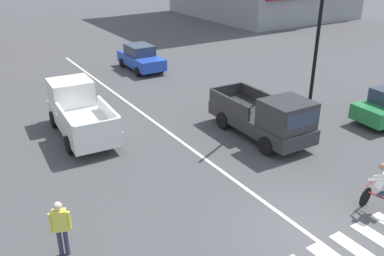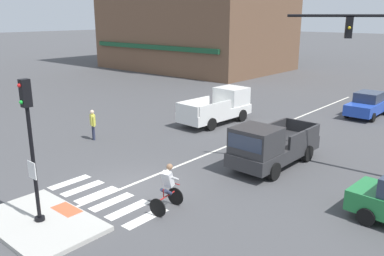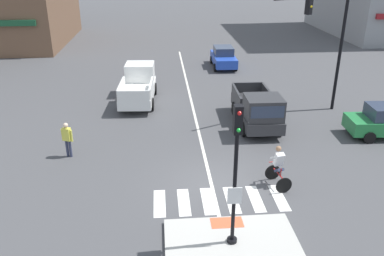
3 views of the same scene
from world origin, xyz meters
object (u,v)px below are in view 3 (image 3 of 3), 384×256
object	(u,v)px
car_blue_eastbound_distant	(223,57)
traffic_light_mast	(330,35)
pickup_truck_charcoal_eastbound_mid	(258,110)
pedestrian_at_curb_left	(67,137)
signal_pole	(236,165)
pickup_truck_white_westbound_far	(139,85)
cyclist	(279,166)

from	to	relation	value
car_blue_eastbound_distant	traffic_light_mast	bearing A→B (deg)	-68.97
traffic_light_mast	pickup_truck_charcoal_eastbound_mid	xyz separation A→B (m)	(-4.23, -1.90, -3.50)
traffic_light_mast	pedestrian_at_curb_left	xyz separation A→B (m)	(-13.60, -4.56, -3.49)
signal_pole	pedestrian_at_curb_left	bearing A→B (deg)	133.59
traffic_light_mast	car_blue_eastbound_distant	size ratio (longest dim) A/B	1.66
signal_pole	traffic_light_mast	distance (m)	13.46
car_blue_eastbound_distant	pickup_truck_charcoal_eastbound_mid	bearing A→B (deg)	-90.60
signal_pole	pickup_truck_white_westbound_far	xyz separation A→B (m)	(-3.45, 14.26, -1.95)
pedestrian_at_curb_left	pickup_truck_white_westbound_far	bearing A→B (deg)	68.99
traffic_light_mast	signal_pole	bearing A→B (deg)	-122.77
cyclist	pickup_truck_charcoal_eastbound_mid	bearing A→B (deg)	84.55
pickup_truck_white_westbound_far	signal_pole	bearing A→B (deg)	-76.39
cyclist	pedestrian_at_curb_left	bearing A→B (deg)	159.90
signal_pole	car_blue_eastbound_distant	bearing A→B (deg)	81.86
signal_pole	traffic_light_mast	xyz separation A→B (m)	(7.24, 11.24, 1.54)
pickup_truck_charcoal_eastbound_mid	pedestrian_at_curb_left	bearing A→B (deg)	-164.15
cyclist	pedestrian_at_curb_left	xyz separation A→B (m)	(-8.81, 3.22, 0.11)
pickup_truck_white_westbound_far	pedestrian_at_curb_left	distance (m)	8.12
traffic_light_mast	car_blue_eastbound_distant	bearing A→B (deg)	111.03
traffic_light_mast	pickup_truck_white_westbound_far	world-z (taller)	traffic_light_mast
car_blue_eastbound_distant	cyclist	bearing A→B (deg)	-92.15
traffic_light_mast	pickup_truck_white_westbound_far	bearing A→B (deg)	164.21
signal_pole	cyclist	bearing A→B (deg)	54.81
traffic_light_mast	car_blue_eastbound_distant	world-z (taller)	traffic_light_mast
signal_pole	pickup_truck_white_westbound_far	size ratio (longest dim) A/B	0.89
car_blue_eastbound_distant	pickup_truck_charcoal_eastbound_mid	distance (m)	12.56
traffic_light_mast	pedestrian_at_curb_left	distance (m)	14.76
car_blue_eastbound_distant	pedestrian_at_curb_left	bearing A→B (deg)	-121.97
pickup_truck_white_westbound_far	cyclist	size ratio (longest dim) A/B	3.09
signal_pole	pedestrian_at_curb_left	size ratio (longest dim) A/B	2.76
signal_pole	cyclist	distance (m)	4.71
pickup_truck_white_westbound_far	cyclist	xyz separation A→B (m)	(5.90, -10.80, -0.11)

